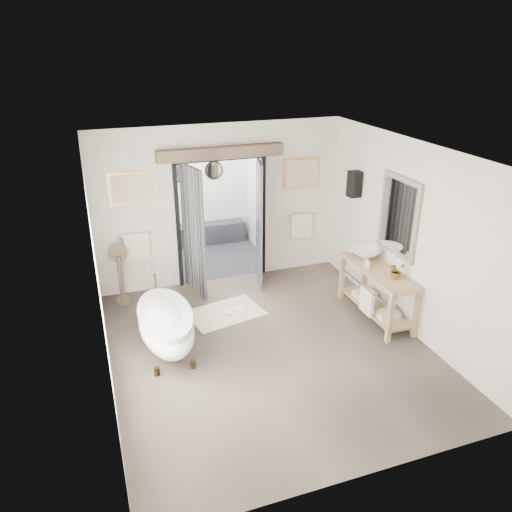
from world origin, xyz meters
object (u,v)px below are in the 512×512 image
Objects in this scene: vanity at (376,289)px; rug at (225,313)px; clawfoot_tub at (166,324)px; basin at (366,254)px.

vanity is 1.33× the size of rug.
clawfoot_tub reaches higher than rug.
clawfoot_tub is 3.45m from basin.
vanity is 0.63m from basin.
clawfoot_tub is 3.44× the size of basin.
basin reaches higher than clawfoot_tub.
clawfoot_tub is at bearing 176.31° from vanity.
rug is 2.41× the size of basin.
vanity is at bearing -3.69° from clawfoot_tub.
clawfoot_tub is 1.43× the size of rug.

